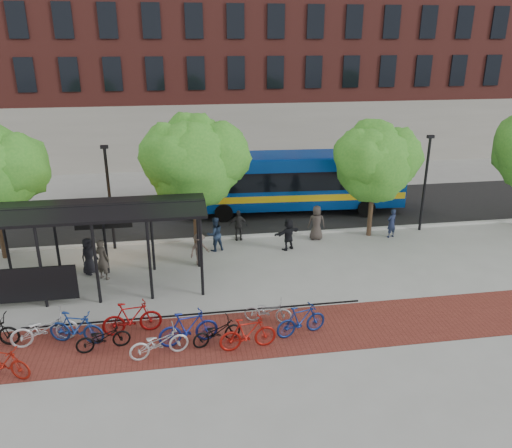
{
  "coord_description": "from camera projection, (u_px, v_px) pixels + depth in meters",
  "views": [
    {
      "loc": [
        -3.73,
        -19.83,
        9.69
      ],
      "look_at": [
        -0.27,
        1.64,
        1.6
      ],
      "focal_mm": 35.0,
      "sensor_mm": 36.0,
      "label": 1
    }
  ],
  "objects": [
    {
      "name": "tree_c",
      "position": [
        376.0,
        159.0,
        24.88
      ],
      "size": [
        4.66,
        3.8,
        5.92
      ],
      "color": "#382619",
      "rests_on": "ground"
    },
    {
      "name": "pedestrian_4",
      "position": [
        238.0,
        225.0,
        25.38
      ],
      "size": [
        0.92,
        0.39,
        1.58
      ],
      "primitive_type": "imported",
      "rotation": [
        0.0,
        0.0,
        6.28
      ],
      "color": "black",
      "rests_on": "ground"
    },
    {
      "name": "bike_10",
      "position": [
        268.0,
        311.0,
        18.03
      ],
      "size": [
        1.84,
        1.08,
        0.91
      ],
      "primitive_type": "imported",
      "rotation": [
        0.0,
        0.0,
        1.28
      ],
      "color": "#99999B",
      "rests_on": "ground"
    },
    {
      "name": "bike_8",
      "position": [
        217.0,
        332.0,
        16.75
      ],
      "size": [
        1.82,
        1.09,
        0.9
      ],
      "primitive_type": "imported",
      "rotation": [
        0.0,
        0.0,
        1.88
      ],
      "color": "black",
      "rests_on": "ground"
    },
    {
      "name": "bike_7",
      "position": [
        188.0,
        328.0,
        16.68
      ],
      "size": [
        2.11,
        0.93,
        1.23
      ],
      "primitive_type": "imported",
      "rotation": [
        0.0,
        0.0,
        1.75
      ],
      "color": "navy",
      "rests_on": "ground"
    },
    {
      "name": "brick_strip",
      "position": [
        237.0,
        335.0,
        17.36
      ],
      "size": [
        24.0,
        3.0,
        0.01
      ],
      "primitive_type": "cube",
      "color": "maroon",
      "rests_on": "ground"
    },
    {
      "name": "pedestrian_5",
      "position": [
        288.0,
        234.0,
        24.19
      ],
      "size": [
        1.53,
        1.08,
        1.59
      ],
      "primitive_type": "imported",
      "rotation": [
        0.0,
        0.0,
        3.61
      ],
      "color": "black",
      "rests_on": "ground"
    },
    {
      "name": "ground",
      "position": [
        268.0,
        270.0,
        22.28
      ],
      "size": [
        160.0,
        160.0,
        0.0
      ],
      "primitive_type": "plane",
      "color": "#9E9E99",
      "rests_on": "ground"
    },
    {
      "name": "building_brick",
      "position": [
        326.0,
        35.0,
        44.35
      ],
      "size": [
        55.0,
        14.0,
        20.0
      ],
      "primitive_type": "cube",
      "color": "maroon",
      "rests_on": "ground"
    },
    {
      "name": "pedestrian_3",
      "position": [
        199.0,
        249.0,
        22.54
      ],
      "size": [
        1.14,
        1.0,
        1.53
      ],
      "primitive_type": "imported",
      "rotation": [
        0.0,
        0.0,
        0.55
      ],
      "color": "brown",
      "rests_on": "ground"
    },
    {
      "name": "bike_9",
      "position": [
        248.0,
        333.0,
        16.42
      ],
      "size": [
        1.99,
        0.75,
        1.17
      ],
      "primitive_type": "imported",
      "rotation": [
        0.0,
        0.0,
        1.68
      ],
      "color": "maroon",
      "rests_on": "ground"
    },
    {
      "name": "tree_b",
      "position": [
        195.0,
        158.0,
        23.4
      ],
      "size": [
        5.15,
        4.2,
        6.47
      ],
      "color": "#382619",
      "rests_on": "ground"
    },
    {
      "name": "asphalt_street",
      "position": [
        244.0,
        212.0,
        29.69
      ],
      "size": [
        160.0,
        8.0,
        0.01
      ],
      "primitive_type": "cube",
      "color": "black",
      "rests_on": "ground"
    },
    {
      "name": "bus",
      "position": [
        292.0,
        179.0,
        29.15
      ],
      "size": [
        13.0,
        3.62,
        3.47
      ],
      "rotation": [
        0.0,
        0.0,
        -0.06
      ],
      "color": "#083995",
      "rests_on": "ground"
    },
    {
      "name": "pedestrian_7",
      "position": [
        392.0,
        223.0,
        25.7
      ],
      "size": [
        0.66,
        0.55,
        1.55
      ],
      "primitive_type": "imported",
      "rotation": [
        0.0,
        0.0,
        3.51
      ],
      "color": "#1B233F",
      "rests_on": "ground"
    },
    {
      "name": "pedestrian_2",
      "position": [
        215.0,
        234.0,
        24.04
      ],
      "size": [
        1.0,
        0.89,
        1.7
      ],
      "primitive_type": "imported",
      "rotation": [
        0.0,
        0.0,
        3.49
      ],
      "color": "#1E2D46",
      "rests_on": "ground"
    },
    {
      "name": "bike_6",
      "position": [
        159.0,
        342.0,
        16.07
      ],
      "size": [
        2.04,
        1.1,
        1.02
      ],
      "primitive_type": "imported",
      "rotation": [
        0.0,
        0.0,
        1.8
      ],
      "color": "#BABABD",
      "rests_on": "ground"
    },
    {
      "name": "bus_shelter",
      "position": [
        67.0,
        220.0,
        19.59
      ],
      "size": [
        10.6,
        3.07,
        3.6
      ],
      "color": "black",
      "rests_on": "ground"
    },
    {
      "name": "lamp_post_right",
      "position": [
        425.0,
        181.0,
        26.0
      ],
      "size": [
        0.35,
        0.2,
        5.12
      ],
      "color": "black",
      "rests_on": "ground"
    },
    {
      "name": "pedestrian_0",
      "position": [
        89.0,
        256.0,
        21.69
      ],
      "size": [
        0.92,
        0.96,
        1.66
      ],
      "primitive_type": "imported",
      "rotation": [
        0.0,
        0.0,
        0.88
      ],
      "color": "black",
      "rests_on": "ground"
    },
    {
      "name": "bike_1",
      "position": [
        3.0,
        362.0,
        15.03
      ],
      "size": [
        1.86,
        1.15,
        1.08
      ],
      "primitive_type": "imported",
      "rotation": [
        0.0,
        0.0,
        1.19
      ],
      "color": "maroon",
      "rests_on": "ground"
    },
    {
      "name": "bike_rack_rail",
      "position": [
        198.0,
        325.0,
        18.0
      ],
      "size": [
        12.0,
        0.05,
        0.95
      ],
      "primitive_type": "cube",
      "color": "black",
      "rests_on": "ground"
    },
    {
      "name": "bike_3",
      "position": [
        76.0,
        328.0,
        16.74
      ],
      "size": [
        2.02,
        1.09,
        1.17
      ],
      "primitive_type": "imported",
      "rotation": [
        0.0,
        0.0,
        1.28
      ],
      "color": "navy",
      "rests_on": "ground"
    },
    {
      "name": "bike_2",
      "position": [
        44.0,
        329.0,
        16.73
      ],
      "size": [
        2.26,
        1.21,
        1.13
      ],
      "primitive_type": "imported",
      "rotation": [
        0.0,
        0.0,
        1.8
      ],
      "color": "#BDBDC0",
      "rests_on": "ground"
    },
    {
      "name": "bike_5",
      "position": [
        132.0,
        318.0,
        17.29
      ],
      "size": [
        2.09,
        0.82,
        1.23
      ],
      "primitive_type": "imported",
      "rotation": [
        0.0,
        0.0,
        1.69
      ],
      "color": "maroon",
      "rests_on": "ground"
    },
    {
      "name": "curb",
      "position": [
        254.0,
        236.0,
        25.96
      ],
      "size": [
        160.0,
        0.25,
        0.12
      ],
      "primitive_type": "cube",
      "color": "#B7B7B2",
      "rests_on": "ground"
    },
    {
      "name": "bike_11",
      "position": [
        301.0,
        320.0,
        17.22
      ],
      "size": [
        1.96,
        0.98,
        1.13
      ],
      "primitive_type": "imported",
      "rotation": [
        0.0,
        0.0,
        1.82
      ],
      "color": "navy",
      "rests_on": "ground"
    },
    {
      "name": "pedestrian_6",
      "position": [
        316.0,
        223.0,
        25.38
      ],
      "size": [
        0.95,
        0.7,
        1.8
      ],
      "primitive_type": "imported",
      "rotation": [
        0.0,
        0.0,
        2.99
      ],
      "color": "#39322E",
      "rests_on": "ground"
    },
    {
      "name": "pedestrian_1",
      "position": [
        103.0,
        259.0,
        21.16
      ],
      "size": [
        0.79,
        0.73,
        1.81
      ],
      "primitive_type": "imported",
      "rotation": [
        0.0,
        0.0,
        2.55
      ],
      "color": "#3F3932",
      "rests_on": "ground"
    },
    {
      "name": "bike_4",
      "position": [
        103.0,
        337.0,
        16.42
      ],
      "size": [
        1.84,
        0.95,
        0.92
      ],
      "primitive_type": "imported",
      "rotation": [
        0.0,
        0.0,
        1.77
      ],
      "color": "black",
      "rests_on": "ground"
    },
    {
      "name": "lamp_post_left",
      "position": [
        109.0,
        195.0,
        23.62
      ],
      "size": [
        0.35,
        0.2,
        5.12
      ],
      "color": "black",
      "rests_on": "ground"
    }
  ]
}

